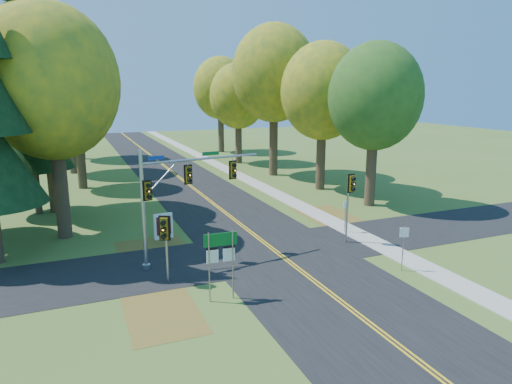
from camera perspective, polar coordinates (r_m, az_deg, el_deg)
name	(u,v)px	position (r m, az deg, el deg)	size (l,w,h in m)	color
ground	(290,262)	(25.03, 4.21, -8.76)	(160.00, 160.00, 0.00)	#435D21
road_main	(290,262)	(25.03, 4.21, -8.73)	(8.00, 160.00, 0.02)	black
road_cross	(274,250)	(26.71, 2.28, -7.29)	(60.00, 6.00, 0.02)	black
centerline_left	(288,262)	(24.98, 4.01, -8.74)	(0.10, 160.00, 0.01)	gold
centerline_right	(291,262)	(25.07, 4.42, -8.67)	(0.10, 160.00, 0.01)	gold
sidewalk_east	(383,247)	(28.20, 15.64, -6.63)	(1.60, 160.00, 0.06)	#9E998E
leaf_patch_w_near	(155,254)	(26.72, -12.46, -7.60)	(4.00, 6.00, 0.00)	brown
leaf_patch_e	(337,220)	(33.18, 10.11, -3.45)	(3.50, 8.00, 0.00)	brown
leaf_patch_w_far	(162,312)	(20.23, -11.70, -14.47)	(3.00, 5.00, 0.00)	brown
tree_w_a	(52,83)	(30.16, -24.13, 12.30)	(8.00, 8.00, 14.15)	#38281C
tree_e_a	(375,97)	(36.89, 14.68, 11.39)	(7.20, 7.20, 12.73)	#38281C
tree_w_b	(44,72)	(37.09, -24.97, 13.48)	(8.60, 8.60, 15.38)	#38281C
tree_e_b	(323,92)	(42.23, 8.39, 12.29)	(7.60, 7.60, 13.33)	#38281C
tree_w_c	(77,102)	(45.26, -21.52, 10.37)	(6.80, 6.80, 11.91)	#38281C
tree_e_c	(274,74)	(48.94, 2.32, 14.54)	(8.80, 8.80, 15.79)	#38281C
tree_w_d	(67,83)	(53.95, -22.54, 12.50)	(8.20, 8.20, 14.56)	#38281C
tree_e_d	(238,96)	(57.18, -2.20, 11.86)	(7.00, 7.00, 12.32)	#38281C
tree_w_e	(76,81)	(64.88, -21.55, 12.74)	(8.40, 8.40, 14.97)	#38281C
tree_e_e	(221,88)	(67.69, -4.45, 12.79)	(7.80, 7.80, 13.74)	#38281C
pine_c	(25,81)	(36.85, -26.91, 12.26)	(5.60, 5.60, 20.56)	#38281C
traffic_mast	(175,190)	(24.08, -10.15, 0.21)	(6.82, 1.51, 6.25)	#9B9DA4
east_signal_pole	(350,191)	(27.59, 11.70, 0.12)	(0.50, 0.57, 4.28)	gray
ped_signal_pole	(165,233)	(21.96, -11.33, -5.09)	(0.50, 0.61, 3.40)	#97999F
route_sign_cluster	(221,252)	(20.06, -4.43, -7.48)	(1.49, 0.17, 3.19)	gray
info_kiosk	(163,226)	(29.04, -11.50, -4.22)	(1.19, 0.30, 1.63)	white
reg_sign_e_north	(346,210)	(30.02, 11.14, -2.25)	(0.42, 0.09, 2.21)	gray
reg_sign_e_south	(404,240)	(24.48, 17.98, -5.78)	(0.43, 0.21, 2.40)	gray
reg_sign_w	(166,228)	(26.13, -11.18, -4.49)	(0.42, 0.15, 2.23)	gray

